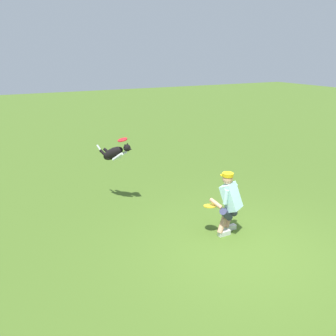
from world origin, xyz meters
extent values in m
plane|color=#496823|center=(0.00, 0.00, 0.00)|extent=(60.00, 60.00, 0.00)
cube|color=silver|center=(-0.24, -0.83, 0.05)|extent=(0.26, 0.10, 0.10)
cylinder|color=tan|center=(-0.22, -0.87, 0.24)|extent=(0.32, 0.24, 0.37)
cylinder|color=#393C5C|center=(-0.23, -0.81, 0.47)|extent=(0.43, 0.32, 0.37)
cube|color=silver|center=(0.01, -0.70, 0.05)|extent=(0.26, 0.10, 0.10)
cylinder|color=tan|center=(0.03, -0.74, 0.24)|extent=(0.32, 0.24, 0.37)
cylinder|color=#393C5C|center=(-0.02, -0.70, 0.47)|extent=(0.43, 0.32, 0.37)
cube|color=#ADDCDE|center=(-0.14, -0.73, 0.81)|extent=(0.49, 0.52, 0.58)
cylinder|color=#ADDCDE|center=(-0.31, -0.84, 0.87)|extent=(0.16, 0.14, 0.29)
cylinder|color=#ADDCDE|center=(0.05, -0.65, 0.87)|extent=(0.16, 0.14, 0.29)
cylinder|color=tan|center=(0.16, -0.82, 0.69)|extent=(0.20, 0.29, 0.19)
cylinder|color=tan|center=(-0.30, -0.88, 0.71)|extent=(0.17, 0.14, 0.27)
sphere|color=tan|center=(-0.09, -0.82, 1.17)|extent=(0.21, 0.21, 0.21)
cylinder|color=gold|center=(-0.09, -0.82, 1.26)|extent=(0.22, 0.22, 0.07)
cylinder|color=gold|center=(-0.05, -0.91, 1.23)|extent=(0.12, 0.12, 0.02)
ellipsoid|color=black|center=(1.42, -3.36, 1.24)|extent=(0.60, 0.70, 0.53)
ellipsoid|color=white|center=(1.32, -3.22, 1.21)|extent=(0.13, 0.18, 0.15)
sphere|color=black|center=(1.18, -3.03, 1.43)|extent=(0.17, 0.17, 0.17)
cone|color=black|center=(1.13, -2.95, 1.41)|extent=(0.13, 0.13, 0.09)
cone|color=black|center=(1.24, -3.01, 1.50)|extent=(0.06, 0.06, 0.07)
cone|color=black|center=(1.15, -3.07, 1.50)|extent=(0.06, 0.06, 0.07)
cylinder|color=white|center=(1.37, -3.17, 1.20)|extent=(0.24, 0.29, 0.25)
cylinder|color=white|center=(1.25, -3.25, 1.20)|extent=(0.24, 0.29, 0.25)
cylinder|color=black|center=(1.59, -3.47, 1.20)|extent=(0.24, 0.29, 0.25)
cylinder|color=black|center=(1.47, -3.56, 1.20)|extent=(0.24, 0.29, 0.25)
cylinder|color=white|center=(1.65, -3.68, 1.29)|extent=(0.15, 0.19, 0.23)
cylinder|color=red|center=(1.25, -3.10, 1.61)|extent=(0.31, 0.32, 0.10)
cylinder|color=yellow|center=(0.23, -0.92, 0.61)|extent=(0.29, 0.29, 0.07)
camera|label=1|loc=(3.81, 4.21, 3.52)|focal=36.15mm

